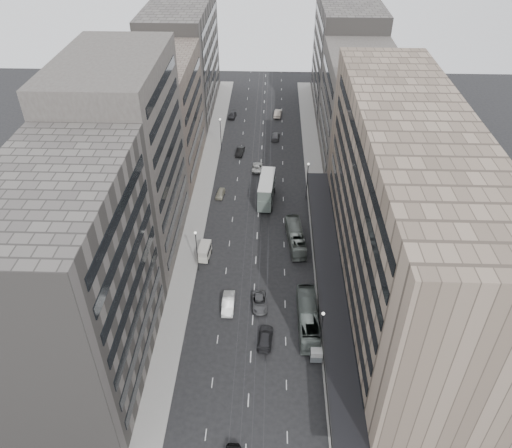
# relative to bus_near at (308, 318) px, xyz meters

# --- Properties ---
(ground) EXTENTS (220.00, 220.00, 0.00)m
(ground) POSITION_rel_bus_near_xyz_m (-8.31, -0.16, -1.68)
(ground) COLOR black
(ground) RESTS_ON ground
(sidewalk_right) EXTENTS (4.00, 125.00, 0.15)m
(sidewalk_right) POSITION_rel_bus_near_xyz_m (3.69, 37.34, -1.60)
(sidewalk_right) COLOR gray
(sidewalk_right) RESTS_ON ground
(sidewalk_left) EXTENTS (4.00, 125.00, 0.15)m
(sidewalk_left) POSITION_rel_bus_near_xyz_m (-20.31, 37.34, -1.60)
(sidewalk_left) COLOR gray
(sidewalk_left) RESTS_ON ground
(department_store) EXTENTS (19.20, 60.00, 30.00)m
(department_store) POSITION_rel_bus_near_xyz_m (13.14, 7.84, 13.27)
(department_store) COLOR gray
(department_store) RESTS_ON ground
(building_right_mid) EXTENTS (15.00, 28.00, 24.00)m
(building_right_mid) POSITION_rel_bus_near_xyz_m (13.19, 51.84, 10.32)
(building_right_mid) COLOR #49443F
(building_right_mid) RESTS_ON ground
(building_right_far) EXTENTS (15.00, 32.00, 28.00)m
(building_right_far) POSITION_rel_bus_near_xyz_m (13.19, 81.84, 12.32)
(building_right_far) COLOR #615C57
(building_right_far) RESTS_ON ground
(building_left_a) EXTENTS (15.00, 28.00, 30.00)m
(building_left_a) POSITION_rel_bus_near_xyz_m (-29.81, -8.16, 13.32)
(building_left_a) COLOR #615C57
(building_left_a) RESTS_ON ground
(building_left_b) EXTENTS (15.00, 26.00, 34.00)m
(building_left_b) POSITION_rel_bus_near_xyz_m (-29.81, 18.84, 15.32)
(building_left_b) COLOR #49443F
(building_left_b) RESTS_ON ground
(building_left_c) EXTENTS (15.00, 28.00, 25.00)m
(building_left_c) POSITION_rel_bus_near_xyz_m (-29.81, 45.84, 10.82)
(building_left_c) COLOR #74675A
(building_left_c) RESTS_ON ground
(building_left_d) EXTENTS (15.00, 38.00, 28.00)m
(building_left_d) POSITION_rel_bus_near_xyz_m (-29.81, 78.84, 12.32)
(building_left_d) COLOR #615C57
(building_left_d) RESTS_ON ground
(lamp_right_near) EXTENTS (0.44, 0.44, 8.32)m
(lamp_right_near) POSITION_rel_bus_near_xyz_m (1.39, -5.16, 3.53)
(lamp_right_near) COLOR #262628
(lamp_right_near) RESTS_ON ground
(lamp_right_far) EXTENTS (0.44, 0.44, 8.32)m
(lamp_right_far) POSITION_rel_bus_near_xyz_m (1.39, 34.84, 3.53)
(lamp_right_far) COLOR #262628
(lamp_right_far) RESTS_ON ground
(lamp_left_near) EXTENTS (0.44, 0.44, 8.32)m
(lamp_left_near) POSITION_rel_bus_near_xyz_m (-18.01, 11.84, 3.53)
(lamp_left_near) COLOR #262628
(lamp_left_near) RESTS_ON ground
(lamp_left_far) EXTENTS (0.44, 0.44, 8.32)m
(lamp_left_far) POSITION_rel_bus_near_xyz_m (-18.01, 54.84, 3.53)
(lamp_left_far) COLOR #262628
(lamp_left_far) RESTS_ON ground
(bus_near) EXTENTS (3.05, 12.10, 3.36)m
(bus_near) POSITION_rel_bus_near_xyz_m (0.00, 0.00, 0.00)
(bus_near) COLOR slate
(bus_near) RESTS_ON ground
(bus_far) EXTENTS (3.70, 11.24, 3.07)m
(bus_far) POSITION_rel_bus_near_xyz_m (-1.26, 19.69, -0.14)
(bus_far) COLOR gray
(bus_far) RESTS_ON ground
(double_decker) EXTENTS (3.63, 9.98, 5.36)m
(double_decker) POSITION_rel_bus_near_xyz_m (-6.81, 33.42, 1.21)
(double_decker) COLOR slate
(double_decker) RESTS_ON ground
(vw_microbus) EXTENTS (1.87, 3.99, 2.14)m
(vw_microbus) POSITION_rel_bus_near_xyz_m (0.89, -5.15, -0.49)
(vw_microbus) COLOR slate
(vw_microbus) RESTS_ON ground
(panel_van) EXTENTS (2.29, 4.19, 2.55)m
(panel_van) POSITION_rel_bus_near_xyz_m (-17.35, 15.29, -0.27)
(panel_van) COLOR white
(panel_van) RESTS_ON ground
(sedan_1) EXTENTS (1.81, 5.19, 1.71)m
(sedan_1) POSITION_rel_bus_near_xyz_m (-12.22, 3.36, -0.82)
(sedan_1) COLOR white
(sedan_1) RESTS_ON ground
(sedan_2) EXTENTS (2.78, 5.27, 1.41)m
(sedan_2) POSITION_rel_bus_near_xyz_m (-7.38, 3.90, -0.97)
(sedan_2) COLOR #4E4E50
(sedan_2) RESTS_ON ground
(sedan_3) EXTENTS (2.55, 5.41, 1.53)m
(sedan_3) POSITION_rel_bus_near_xyz_m (-6.31, -3.25, -0.91)
(sedan_3) COLOR #242326
(sedan_3) RESTS_ON ground
(sedan_4) EXTENTS (2.03, 4.04, 1.32)m
(sedan_4) POSITION_rel_bus_near_xyz_m (-16.41, 34.97, -1.02)
(sedan_4) COLOR #9B9781
(sedan_4) RESTS_ON ground
(sedan_5) EXTENTS (2.07, 4.65, 1.48)m
(sedan_5) POSITION_rel_bus_near_xyz_m (-13.37, 53.22, -0.94)
(sedan_5) COLOR black
(sedan_5) RESTS_ON ground
(sedan_6) EXTENTS (2.39, 4.89, 1.34)m
(sedan_6) POSITION_rel_bus_near_xyz_m (-9.11, 46.05, -1.01)
(sedan_6) COLOR #B6B5B1
(sedan_6) RESTS_ON ground
(sedan_7) EXTENTS (2.27, 4.82, 1.36)m
(sedan_7) POSITION_rel_bus_near_xyz_m (-5.02, 61.62, -1.00)
(sedan_7) COLOR #505052
(sedan_7) RESTS_ON ground
(sedan_8) EXTENTS (2.32, 4.66, 1.53)m
(sedan_8) POSITION_rel_bus_near_xyz_m (-16.73, 73.61, -0.91)
(sedan_8) COLOR #28282A
(sedan_8) RESTS_ON ground
(sedan_9) EXTENTS (2.29, 5.25, 1.68)m
(sedan_9) POSITION_rel_bus_near_xyz_m (-4.43, 75.03, -0.84)
(sedan_9) COLOR #AE9F90
(sedan_9) RESTS_ON ground
(pedestrian) EXTENTS (0.82, 0.79, 1.90)m
(pedestrian) POSITION_rel_bus_near_xyz_m (4.76, -19.68, -0.58)
(pedestrian) COLOR black
(pedestrian) RESTS_ON sidewalk_right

